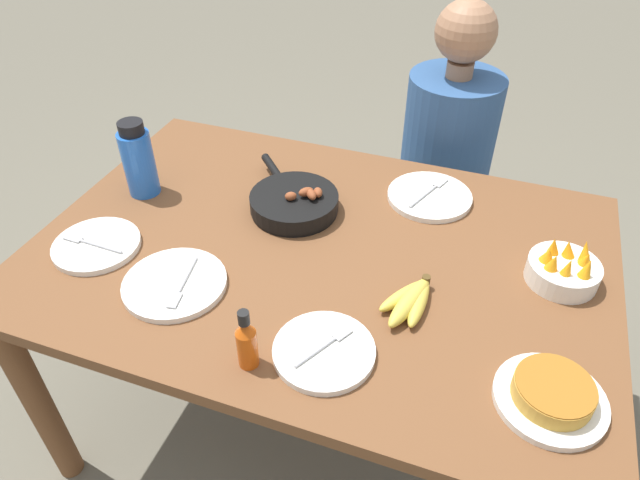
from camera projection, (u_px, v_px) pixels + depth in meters
ground_plane at (320, 415)px, 1.92m from camera, size 14.00×14.00×0.00m
dining_table at (320, 277)px, 1.51m from camera, size 1.45×0.99×0.74m
banana_bunch at (411, 300)px, 1.29m from camera, size 0.11×0.19×0.04m
skillet at (294, 202)px, 1.57m from camera, size 0.30×0.31×0.08m
frittata_plate_center at (552, 395)px, 1.09m from camera, size 0.22×0.22×0.06m
empty_plate_near_front at (175, 284)px, 1.34m from camera, size 0.25×0.25×0.02m
empty_plate_far_left at (430, 196)px, 1.62m from camera, size 0.24×0.24×0.02m
empty_plate_far_right at (97, 245)px, 1.45m from camera, size 0.22×0.22×0.02m
empty_plate_mid_edge at (324, 351)px, 1.19m from camera, size 0.22×0.22×0.02m
fruit_bowl_mango at (564, 269)px, 1.34m from camera, size 0.17×0.17×0.11m
water_bottle at (138, 160)px, 1.59m from camera, size 0.09×0.09×0.22m
hot_sauce_bottle at (247, 342)px, 1.13m from camera, size 0.04×0.04×0.15m
person_figure at (440, 192)px, 2.09m from camera, size 0.34×0.34×1.17m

